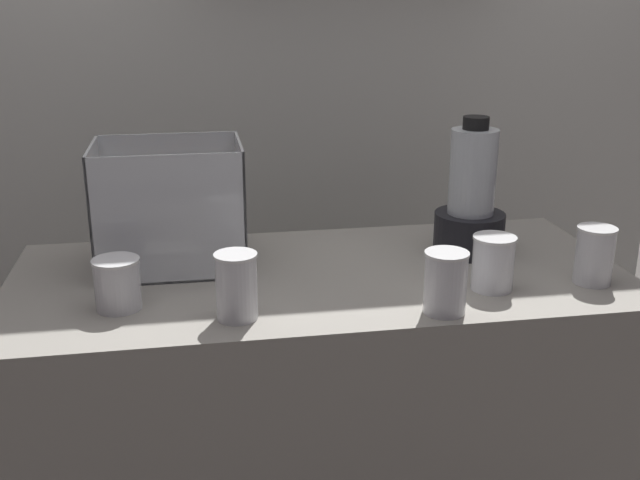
# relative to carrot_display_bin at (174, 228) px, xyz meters

# --- Properties ---
(counter) EXTENTS (1.40, 0.64, 0.90)m
(counter) POSITION_rel_carrot_display_bin_xyz_m (0.32, -0.11, -0.54)
(counter) COLOR #9E998E
(counter) RESTS_ON ground_plane
(back_wall_unit) EXTENTS (2.60, 0.24, 2.50)m
(back_wall_unit) POSITION_rel_carrot_display_bin_xyz_m (0.33, 0.65, 0.28)
(back_wall_unit) COLOR silver
(back_wall_unit) RESTS_ON ground_plane
(carrot_display_bin) EXTENTS (0.33, 0.25, 0.29)m
(carrot_display_bin) POSITION_rel_carrot_display_bin_xyz_m (0.00, 0.00, 0.00)
(carrot_display_bin) COLOR white
(carrot_display_bin) RESTS_ON counter
(blender_pitcher) EXTENTS (0.17, 0.17, 0.33)m
(blender_pitcher) POSITION_rel_carrot_display_bin_xyz_m (0.71, -0.03, 0.03)
(blender_pitcher) COLOR black
(blender_pitcher) RESTS_ON counter
(juice_cup_orange_far_left) EXTENTS (0.10, 0.10, 0.11)m
(juice_cup_orange_far_left) POSITION_rel_carrot_display_bin_xyz_m (-0.11, -0.24, -0.04)
(juice_cup_orange_far_left) COLOR white
(juice_cup_orange_far_left) RESTS_ON counter
(juice_cup_mango_left) EXTENTS (0.08, 0.08, 0.13)m
(juice_cup_mango_left) POSITION_rel_carrot_display_bin_xyz_m (0.12, -0.33, -0.03)
(juice_cup_mango_left) COLOR white
(juice_cup_mango_left) RESTS_ON counter
(juice_cup_pomegranate_middle) EXTENTS (0.09, 0.09, 0.13)m
(juice_cup_pomegranate_middle) POSITION_rel_carrot_display_bin_xyz_m (0.53, -0.37, -0.04)
(juice_cup_pomegranate_middle) COLOR white
(juice_cup_pomegranate_middle) RESTS_ON counter
(juice_cup_mango_right) EXTENTS (0.09, 0.09, 0.12)m
(juice_cup_mango_right) POSITION_rel_carrot_display_bin_xyz_m (0.67, -0.27, -0.04)
(juice_cup_mango_right) COLOR white
(juice_cup_mango_right) RESTS_ON counter
(juice_cup_beet_far_right) EXTENTS (0.09, 0.09, 0.13)m
(juice_cup_beet_far_right) POSITION_rel_carrot_display_bin_xyz_m (0.91, -0.27, -0.03)
(juice_cup_beet_far_right) COLOR white
(juice_cup_beet_far_right) RESTS_ON counter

